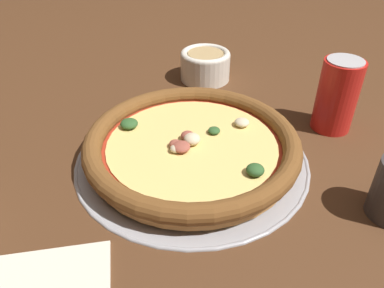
# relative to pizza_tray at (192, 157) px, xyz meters

# --- Properties ---
(ground_plane) EXTENTS (3.00, 3.00, 0.00)m
(ground_plane) POSITION_rel_pizza_tray_xyz_m (0.00, 0.00, -0.00)
(ground_plane) COLOR #4C2D19
(pizza_tray) EXTENTS (0.36, 0.36, 0.01)m
(pizza_tray) POSITION_rel_pizza_tray_xyz_m (0.00, 0.00, 0.00)
(pizza_tray) COLOR #9E9EA3
(pizza_tray) RESTS_ON ground_plane
(pizza) EXTENTS (0.33, 0.33, 0.04)m
(pizza) POSITION_rel_pizza_tray_xyz_m (0.00, 0.00, 0.02)
(pizza) COLOR #BC7F42
(pizza) RESTS_ON pizza_tray
(bowl_near) EXTENTS (0.10, 0.10, 0.06)m
(bowl_near) POSITION_rel_pizza_tray_xyz_m (0.17, 0.22, 0.03)
(bowl_near) COLOR silver
(bowl_near) RESTS_ON ground_plane
(beverage_can) EXTENTS (0.07, 0.07, 0.12)m
(beverage_can) POSITION_rel_pizza_tray_xyz_m (0.25, -0.05, 0.06)
(beverage_can) COLOR red
(beverage_can) RESTS_ON ground_plane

